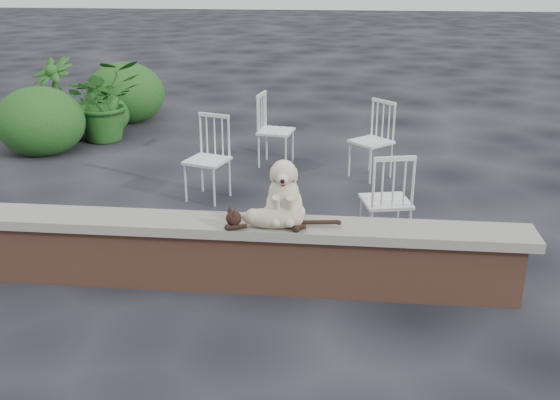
# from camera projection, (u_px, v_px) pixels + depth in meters

# --- Properties ---
(ground) EXTENTS (60.00, 60.00, 0.00)m
(ground) POSITION_uv_depth(u_px,v_px,m) (150.00, 281.00, 5.40)
(ground) COLOR black
(ground) RESTS_ON ground
(brick_wall) EXTENTS (6.00, 0.30, 0.50)m
(brick_wall) POSITION_uv_depth(u_px,v_px,m) (148.00, 254.00, 5.31)
(brick_wall) COLOR brown
(brick_wall) RESTS_ON ground
(capstone) EXTENTS (6.20, 0.40, 0.08)m
(capstone) POSITION_uv_depth(u_px,v_px,m) (145.00, 222.00, 5.21)
(capstone) COLOR slate
(capstone) RESTS_ON brick_wall
(dog) EXTENTS (0.38, 0.49, 0.55)m
(dog) POSITION_uv_depth(u_px,v_px,m) (284.00, 188.00, 5.03)
(dog) COLOR beige
(dog) RESTS_ON capstone
(cat) EXTENTS (1.07, 0.30, 0.18)m
(cat) POSITION_uv_depth(u_px,v_px,m) (272.00, 217.00, 4.97)
(cat) COLOR tan
(cat) RESTS_ON capstone
(chair_d) EXTENTS (0.79, 0.79, 0.94)m
(chair_d) POSITION_uv_depth(u_px,v_px,m) (371.00, 140.00, 7.81)
(chair_d) COLOR white
(chair_d) RESTS_ON ground
(chair_b) EXTENTS (0.70, 0.70, 0.94)m
(chair_b) POSITION_uv_depth(u_px,v_px,m) (207.00, 159.00, 7.08)
(chair_b) COLOR white
(chair_b) RESTS_ON ground
(chair_c) EXTENTS (0.67, 0.67, 0.94)m
(chair_c) POSITION_uv_depth(u_px,v_px,m) (386.00, 199.00, 5.90)
(chair_c) COLOR white
(chair_c) RESTS_ON ground
(chair_e) EXTENTS (0.64, 0.64, 0.94)m
(chair_e) POSITION_uv_depth(u_px,v_px,m) (276.00, 130.00, 8.27)
(chair_e) COLOR white
(chair_e) RESTS_ON ground
(potted_plant_a) EXTENTS (1.42, 1.38, 1.20)m
(potted_plant_a) POSITION_uv_depth(u_px,v_px,m) (104.00, 100.00, 9.38)
(potted_plant_a) COLOR #164D1B
(potted_plant_a) RESTS_ON ground
(potted_plant_b) EXTENTS (0.92, 0.92, 1.22)m
(potted_plant_b) POSITION_uv_depth(u_px,v_px,m) (55.00, 100.00, 9.36)
(potted_plant_b) COLOR #164D1B
(potted_plant_b) RESTS_ON ground
(shrubbery) EXTENTS (1.81, 3.08, 1.02)m
(shrubbery) POSITION_uv_depth(u_px,v_px,m) (91.00, 107.00, 9.76)
(shrubbery) COLOR #164D1B
(shrubbery) RESTS_ON ground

